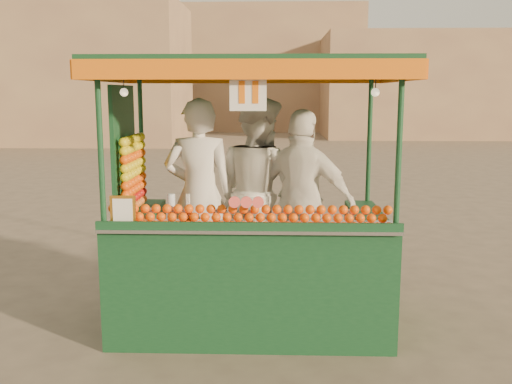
{
  "coord_description": "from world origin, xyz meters",
  "views": [
    {
      "loc": [
        0.02,
        -5.37,
        2.15
      ],
      "look_at": [
        -0.15,
        -0.04,
        1.23
      ],
      "focal_mm": 40.2,
      "sensor_mm": 36.0,
      "label": 1
    }
  ],
  "objects_px": {
    "juice_cart": "(244,243)",
    "vendor_right": "(303,203)",
    "vendor_left": "(199,195)",
    "vendor_middle": "(258,192)"
  },
  "relations": [
    {
      "from": "vendor_middle",
      "to": "vendor_right",
      "type": "distance_m",
      "value": 0.5
    },
    {
      "from": "juice_cart",
      "to": "vendor_left",
      "type": "relative_size",
      "value": 1.47
    },
    {
      "from": "vendor_left",
      "to": "juice_cart",
      "type": "bearing_deg",
      "value": 150.44
    },
    {
      "from": "vendor_left",
      "to": "vendor_middle",
      "type": "relative_size",
      "value": 0.99
    },
    {
      "from": "vendor_left",
      "to": "vendor_middle",
      "type": "height_order",
      "value": "vendor_middle"
    },
    {
      "from": "juice_cart",
      "to": "vendor_right",
      "type": "relative_size",
      "value": 1.55
    },
    {
      "from": "juice_cart",
      "to": "vendor_middle",
      "type": "distance_m",
      "value": 0.58
    },
    {
      "from": "juice_cart",
      "to": "vendor_right",
      "type": "distance_m",
      "value": 0.66
    },
    {
      "from": "juice_cart",
      "to": "vendor_right",
      "type": "height_order",
      "value": "juice_cart"
    },
    {
      "from": "juice_cart",
      "to": "vendor_left",
      "type": "distance_m",
      "value": 0.64
    }
  ]
}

